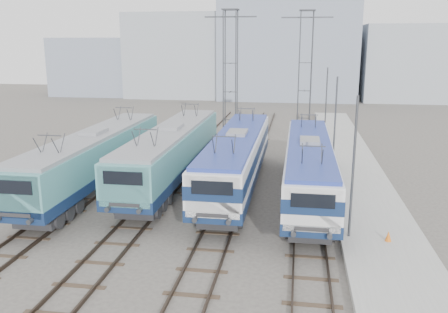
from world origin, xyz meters
TOP-DOWN VIEW (x-y plane):
  - ground at (0.00, 0.00)m, footprint 160.00×160.00m
  - platform at (10.20, 8.00)m, footprint 4.00×70.00m
  - locomotive_far_left at (-6.75, 7.92)m, footprint 2.85×18.02m
  - locomotive_center_left at (-2.25, 10.11)m, footprint 2.89×18.27m
  - locomotive_center_right at (2.25, 9.26)m, footprint 2.82×17.83m
  - locomotive_far_right at (6.75, 8.11)m, footprint 2.72×17.20m
  - catenary_tower_west at (0.00, 22.00)m, footprint 4.50×1.20m
  - catenary_tower_east at (6.50, 24.00)m, footprint 4.50×1.20m
  - mast_front at (8.60, 2.00)m, footprint 0.12×0.12m
  - mast_mid at (8.60, 14.00)m, footprint 0.12×0.12m
  - mast_rear at (8.60, 26.00)m, footprint 0.12×0.12m
  - safety_cone at (10.35, 1.67)m, footprint 0.29×0.29m
  - building_west at (-14.00, 62.00)m, footprint 18.00×12.00m
  - building_center at (4.00, 62.00)m, footprint 22.00×14.00m
  - building_east at (24.00, 62.00)m, footprint 16.00×12.00m
  - building_far_west at (-30.00, 62.00)m, footprint 14.00×10.00m

SIDE VIEW (x-z plane):
  - ground at x=0.00m, z-range 0.00..0.00m
  - platform at x=10.20m, z-range 0.00..0.30m
  - safety_cone at x=10.35m, z-range 0.30..0.79m
  - locomotive_far_right at x=6.75m, z-range 0.59..3.82m
  - locomotive_far_left at x=-6.75m, z-range 0.55..3.94m
  - locomotive_center_left at x=-2.25m, z-range 0.56..3.99m
  - locomotive_center_right at x=2.25m, z-range 0.60..3.95m
  - mast_front at x=8.60m, z-range 0.00..7.00m
  - mast_mid at x=8.60m, z-range 0.00..7.00m
  - mast_rear at x=8.60m, z-range 0.00..7.00m
  - building_far_west at x=-30.00m, z-range 0.00..10.00m
  - building_east at x=24.00m, z-range 0.00..12.00m
  - catenary_tower_west at x=0.00m, z-range 0.64..12.64m
  - catenary_tower_east at x=6.50m, z-range 0.64..12.64m
  - building_west at x=-14.00m, z-range 0.00..14.00m
  - building_center at x=4.00m, z-range 0.00..18.00m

